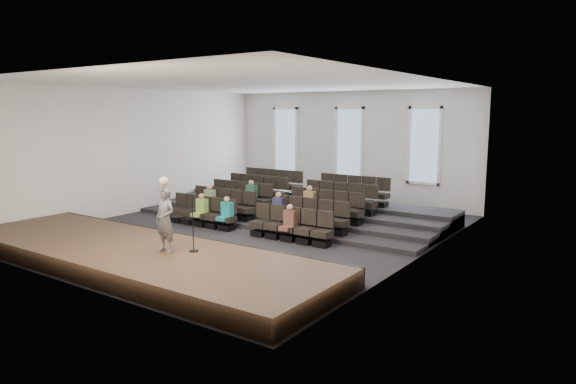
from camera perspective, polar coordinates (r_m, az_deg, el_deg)
The scene contains 14 objects.
ground at distance 17.98m, azimuth -3.82°, elevation -4.21°, with size 14.00×14.00×0.00m, color black.
ceiling at distance 17.55m, azimuth -3.99°, elevation 11.94°, with size 12.00×14.00×0.02m, color white.
wall_back at distance 23.47m, azimuth 6.88°, elevation 4.96°, with size 12.00×0.04×5.00m, color silver.
wall_front at distance 12.90m, azimuth -23.73°, elevation 1.21°, with size 12.00×0.04×5.00m, color silver.
wall_left at distance 21.84m, azimuth -16.39°, elevation 4.39°, with size 0.04×14.00×5.00m, color silver.
wall_right at distance 14.63m, azimuth 14.89°, elevation 2.46°, with size 0.04×14.00×5.00m, color silver.
stage at distance 14.41m, azimuth -16.64°, elevation -6.82°, with size 11.80×3.60×0.50m, color #3D281A.
stage_lip at distance 15.53m, azimuth -11.53°, elevation -5.51°, with size 11.80×0.06×0.52m, color black.
risers at distance 20.46m, azimuth 1.71°, elevation -2.04°, with size 11.80×4.80×0.60m.
seating_rows at distance 19.05m, azimuth -0.96°, elevation -1.37°, with size 6.80×4.70×1.67m.
windows at distance 23.40m, azimuth 6.81°, elevation 5.44°, with size 8.44×0.10×3.24m.
audience at distance 18.27m, azimuth -4.14°, elevation -1.42°, with size 4.85×2.64×1.10m.
speaker at distance 13.45m, azimuth -13.48°, elevation -3.03°, with size 0.61×0.40×1.67m, color #555350.
mic_stand at distance 13.44m, azimuth -10.49°, elevation -4.65°, with size 0.25×0.25×1.50m.
Camera 1 is at (10.93, -13.70, 4.03)m, focal length 32.00 mm.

